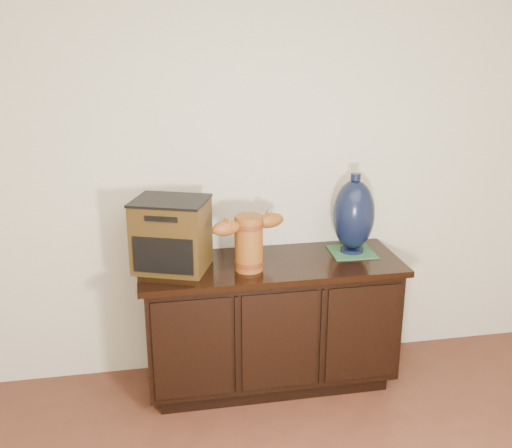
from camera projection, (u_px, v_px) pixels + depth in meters
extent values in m
plane|color=beige|center=(261.00, 156.00, 3.41)|extent=(4.50, 0.00, 4.50)
cube|color=black|center=(270.00, 374.00, 3.55)|extent=(1.29, 0.45, 0.08)
cube|color=black|center=(270.00, 319.00, 3.44)|extent=(1.40, 0.50, 0.64)
cube|color=black|center=(270.00, 265.00, 3.33)|extent=(1.46, 0.56, 0.03)
cube|color=black|center=(193.00, 349.00, 3.12)|extent=(0.41, 0.01, 0.56)
cube|color=black|center=(280.00, 341.00, 3.20)|extent=(0.41, 0.01, 0.56)
cube|color=black|center=(363.00, 333.00, 3.28)|extent=(0.41, 0.01, 0.56)
cylinder|color=#92501A|center=(249.00, 243.00, 3.18)|extent=(0.19, 0.19, 0.30)
cylinder|color=#3E150C|center=(249.00, 263.00, 3.21)|extent=(0.20, 0.20, 0.03)
cylinder|color=#3E150C|center=(249.00, 225.00, 3.15)|extent=(0.20, 0.20, 0.03)
ellipsoid|color=#92501A|center=(226.00, 228.00, 3.08)|extent=(0.18, 0.12, 0.08)
ellipsoid|color=#92501A|center=(270.00, 220.00, 3.21)|extent=(0.18, 0.12, 0.08)
cube|color=#3D2A0F|center=(172.00, 235.00, 3.19)|extent=(0.46, 0.41, 0.37)
cube|color=black|center=(163.00, 256.00, 3.06)|extent=(0.30, 0.12, 0.19)
cube|color=black|center=(170.00, 201.00, 3.13)|extent=(0.47, 0.43, 0.01)
cube|color=#2A5D36|center=(352.00, 252.00, 3.47)|extent=(0.26, 0.26, 0.01)
cylinder|color=black|center=(352.00, 250.00, 3.47)|extent=(0.13, 0.13, 0.02)
ellipsoid|color=black|center=(354.00, 215.00, 3.40)|extent=(0.25, 0.25, 0.40)
cylinder|color=black|center=(356.00, 177.00, 3.33)|extent=(0.06, 0.06, 0.04)
cylinder|color=#53130E|center=(241.00, 247.00, 3.35)|extent=(0.06, 0.06, 0.14)
cylinder|color=silver|center=(241.00, 233.00, 3.32)|extent=(0.05, 0.05, 0.02)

